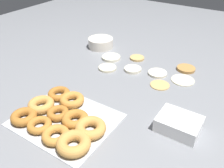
{
  "coord_description": "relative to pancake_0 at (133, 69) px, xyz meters",
  "views": [
    {
      "loc": [
        0.44,
        -0.88,
        0.61
      ],
      "look_at": [
        -0.04,
        -0.14,
        0.04
      ],
      "focal_mm": 38.0,
      "sensor_mm": 36.0,
      "label": 1
    }
  ],
  "objects": [
    {
      "name": "ground_plane",
      "position": [
        0.06,
        -0.09,
        -0.01
      ],
      "size": [
        3.0,
        3.0,
        0.0
      ],
      "primitive_type": "plane",
      "color": "gray"
    },
    {
      "name": "pancake_2",
      "position": [
        -0.17,
        0.05,
        0.0
      ],
      "size": [
        0.1,
        0.1,
        0.01
      ],
      "primitive_type": "cylinder",
      "color": "silver",
      "rests_on": "ground_plane"
    },
    {
      "name": "donut_tray",
      "position": [
        -0.03,
        -0.5,
        0.01
      ],
      "size": [
        0.37,
        0.31,
        0.04
      ],
      "color": "silver",
      "rests_on": "ground_plane"
    },
    {
      "name": "pancake_6",
      "position": [
        0.23,
        0.16,
        0.0
      ],
      "size": [
        0.09,
        0.09,
        0.01
      ],
      "primitive_type": "cylinder",
      "color": "#B27F42",
      "rests_on": "ground_plane"
    },
    {
      "name": "container_stack",
      "position": [
        0.35,
        -0.3,
        0.02
      ],
      "size": [
        0.15,
        0.12,
        0.05
      ],
      "color": "white",
      "rests_on": "ground_plane"
    },
    {
      "name": "pancake_0",
      "position": [
        0.0,
        0.0,
        0.0
      ],
      "size": [
        0.09,
        0.09,
        0.01
      ],
      "primitive_type": "cylinder",
      "color": "silver",
      "rests_on": "ground_plane"
    },
    {
      "name": "pancake_1",
      "position": [
        0.13,
        0.03,
        -0.0
      ],
      "size": [
        0.09,
        0.09,
        0.01
      ],
      "primitive_type": "cylinder",
      "color": "silver",
      "rests_on": "ground_plane"
    },
    {
      "name": "pancake_7",
      "position": [
        -0.12,
        -0.06,
        -0.0
      ],
      "size": [
        0.09,
        0.09,
        0.01
      ],
      "primitive_type": "cylinder",
      "color": "beige",
      "rests_on": "ground_plane"
    },
    {
      "name": "pancake_3",
      "position": [
        -0.04,
        0.13,
        -0.0
      ],
      "size": [
        0.08,
        0.08,
        0.01
      ],
      "primitive_type": "cylinder",
      "color": "tan",
      "rests_on": "ground_plane"
    },
    {
      "name": "batter_bowl",
      "position": [
        -0.31,
        0.15,
        0.02
      ],
      "size": [
        0.15,
        0.15,
        0.06
      ],
      "color": "silver",
      "rests_on": "ground_plane"
    },
    {
      "name": "pancake_5",
      "position": [
        0.18,
        -0.06,
        -0.0
      ],
      "size": [
        0.09,
        0.09,
        0.01
      ],
      "primitive_type": "cylinder",
      "color": "tan",
      "rests_on": "ground_plane"
    },
    {
      "name": "pancake_4",
      "position": [
        0.25,
        0.04,
        -0.0
      ],
      "size": [
        0.11,
        0.11,
        0.01
      ],
      "primitive_type": "cylinder",
      "color": "beige",
      "rests_on": "ground_plane"
    }
  ]
}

